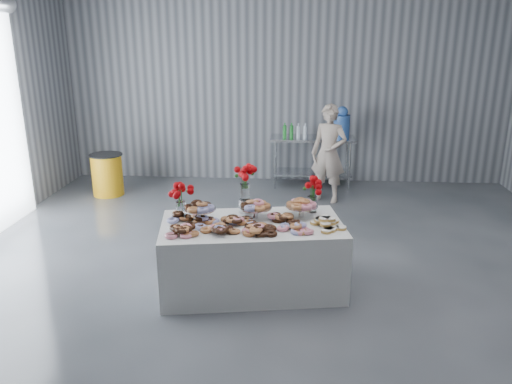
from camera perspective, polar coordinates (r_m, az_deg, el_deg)
ground at (r=5.40m, az=2.32°, el=-11.79°), size 9.00×9.00×0.00m
room_walls at (r=4.79m, az=-0.67°, el=17.48°), size 8.04×9.04×4.02m
display_table at (r=5.40m, az=-0.46°, el=-7.31°), size 2.04×1.29×0.75m
prep_table at (r=9.04m, az=6.44°, el=4.50°), size 1.50×0.60×0.90m
donut_mounds at (r=5.19m, az=-0.51°, el=-3.33°), size 1.91×1.08×0.09m
cake_stand_left at (r=5.33m, az=-6.50°, el=-1.78°), size 0.36×0.36×0.17m
cake_stand_mid at (r=5.35m, az=-0.07°, el=-1.60°), size 0.36×0.36×0.17m
cake_stand_right at (r=5.41m, az=5.22°, el=-1.44°), size 0.36×0.36×0.17m
danish_pile at (r=5.20m, az=7.94°, el=-3.33°), size 0.48×0.48×0.11m
bouquet_left at (r=5.39m, az=-8.67°, el=0.09°), size 0.26×0.26×0.42m
bouquet_right at (r=5.53m, az=6.52°, el=0.64°), size 0.26×0.26×0.42m
bouquet_center at (r=5.46m, az=-1.30°, el=1.43°), size 0.26×0.26×0.57m
water_jug at (r=8.97m, az=9.78°, el=7.71°), size 0.28×0.28×0.55m
drink_bottles at (r=8.85m, az=4.47°, el=7.02°), size 0.54×0.08×0.27m
person at (r=8.20m, az=8.31°, el=4.36°), size 0.69×0.58×1.60m
trash_barrel at (r=8.90m, az=-16.63°, el=1.93°), size 0.56×0.56×0.71m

